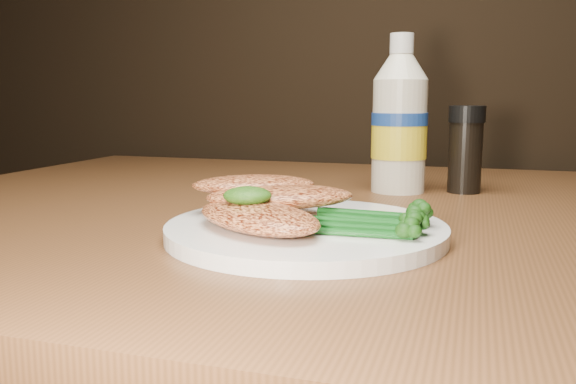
% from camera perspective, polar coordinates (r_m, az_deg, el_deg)
% --- Properties ---
extents(plate, '(0.24, 0.24, 0.01)m').
position_cam_1_polar(plate, '(0.51, 1.71, -3.66)').
color(plate, white).
rests_on(plate, dining_table).
extents(chicken_front, '(0.15, 0.14, 0.02)m').
position_cam_1_polar(chicken_front, '(0.48, -2.90, -2.36)').
color(chicken_front, '#EE874B').
rests_on(chicken_front, plate).
extents(chicken_mid, '(0.15, 0.11, 0.02)m').
position_cam_1_polar(chicken_mid, '(0.53, -0.74, -0.44)').
color(chicken_mid, '#EE874B').
rests_on(chicken_mid, plate).
extents(chicken_back, '(0.13, 0.10, 0.02)m').
position_cam_1_polar(chicken_back, '(0.55, -3.28, 0.71)').
color(chicken_back, '#EE874B').
rests_on(chicken_back, plate).
extents(pesto_front, '(0.05, 0.04, 0.02)m').
position_cam_1_polar(pesto_front, '(0.49, -3.88, -0.35)').
color(pesto_front, black).
rests_on(pesto_front, chicken_front).
extents(broccolini_bundle, '(0.13, 0.12, 0.02)m').
position_cam_1_polar(broccolini_bundle, '(0.50, 7.59, -2.41)').
color(broccolini_bundle, '#114E16').
rests_on(broccolini_bundle, plate).
extents(mayo_bottle, '(0.09, 0.09, 0.19)m').
position_cam_1_polar(mayo_bottle, '(0.76, 10.57, 7.31)').
color(mayo_bottle, beige).
rests_on(mayo_bottle, dining_table).
extents(pepper_grinder, '(0.05, 0.05, 0.11)m').
position_cam_1_polar(pepper_grinder, '(0.77, 16.52, 3.90)').
color(pepper_grinder, black).
rests_on(pepper_grinder, dining_table).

